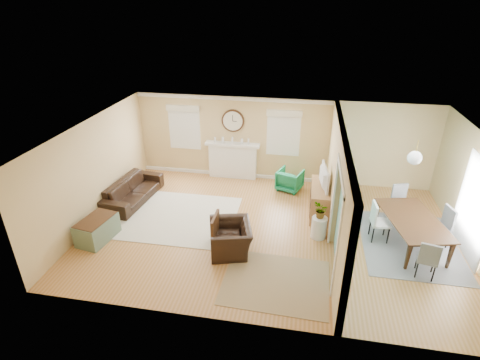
% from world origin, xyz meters
% --- Properties ---
extents(floor, '(9.00, 9.00, 0.00)m').
position_xyz_m(floor, '(0.00, 0.00, 0.00)').
color(floor, '#A76D31').
rests_on(floor, ground).
extents(wall_back, '(9.00, 0.02, 2.60)m').
position_xyz_m(wall_back, '(0.00, 3.00, 1.30)').
color(wall_back, tan).
rests_on(wall_back, ground).
extents(wall_front, '(9.00, 0.02, 2.60)m').
position_xyz_m(wall_front, '(0.00, -3.00, 1.30)').
color(wall_front, tan).
rests_on(wall_front, ground).
extents(wall_left, '(0.02, 6.00, 2.60)m').
position_xyz_m(wall_left, '(-4.50, 0.00, 1.30)').
color(wall_left, tan).
rests_on(wall_left, ground).
extents(wall_right, '(0.02, 6.00, 2.60)m').
position_xyz_m(wall_right, '(4.50, 0.00, 1.30)').
color(wall_right, tan).
rests_on(wall_right, ground).
extents(ceiling, '(9.00, 6.00, 0.02)m').
position_xyz_m(ceiling, '(0.00, 0.00, 2.60)').
color(ceiling, white).
rests_on(ceiling, wall_back).
extents(partition, '(0.17, 6.00, 2.60)m').
position_xyz_m(partition, '(1.51, 0.28, 1.36)').
color(partition, tan).
rests_on(partition, ground).
extents(fireplace, '(1.70, 0.30, 1.17)m').
position_xyz_m(fireplace, '(-1.50, 2.88, 0.60)').
color(fireplace, white).
rests_on(fireplace, ground).
extents(wall_clock, '(0.70, 0.07, 0.70)m').
position_xyz_m(wall_clock, '(-1.50, 2.97, 1.85)').
color(wall_clock, '#452919').
rests_on(wall_clock, wall_back).
extents(window_left, '(1.05, 0.13, 1.42)m').
position_xyz_m(window_left, '(-3.05, 2.95, 1.66)').
color(window_left, white).
rests_on(window_left, wall_back).
extents(window_right, '(1.05, 0.13, 1.42)m').
position_xyz_m(window_right, '(0.05, 2.95, 1.66)').
color(window_right, white).
rests_on(window_right, wall_back).
extents(french_doors, '(0.06, 1.70, 2.20)m').
position_xyz_m(french_doors, '(4.45, 0.00, 1.10)').
color(french_doors, white).
rests_on(french_doors, ground).
extents(pendant, '(0.30, 0.30, 0.55)m').
position_xyz_m(pendant, '(3.00, 0.00, 2.20)').
color(pendant, gold).
rests_on(pendant, ceiling).
extents(rug_cream, '(2.95, 2.56, 0.02)m').
position_xyz_m(rug_cream, '(-2.40, 0.22, 0.01)').
color(rug_cream, beige).
rests_on(rug_cream, floor).
extents(rug_jute, '(2.19, 1.82, 0.01)m').
position_xyz_m(rug_jute, '(0.33, -1.83, 0.01)').
color(rug_jute, '#A0825D').
rests_on(rug_jute, floor).
extents(rug_grey, '(2.16, 2.70, 0.01)m').
position_xyz_m(rug_grey, '(3.32, 0.04, 0.01)').
color(rug_grey, slate).
rests_on(rug_grey, floor).
extents(sofa, '(1.06, 2.23, 0.63)m').
position_xyz_m(sofa, '(-3.98, 0.86, 0.31)').
color(sofa, black).
rests_on(sofa, floor).
extents(eames_chair, '(1.16, 1.25, 0.68)m').
position_xyz_m(eames_chair, '(-0.79, -0.95, 0.34)').
color(eames_chair, black).
rests_on(eames_chair, floor).
extents(green_chair, '(0.87, 0.88, 0.63)m').
position_xyz_m(green_chair, '(0.35, 2.33, 0.32)').
color(green_chair, '#067B3E').
rests_on(green_chair, floor).
extents(trunk, '(0.76, 1.07, 0.57)m').
position_xyz_m(trunk, '(-4.01, -1.08, 0.28)').
color(trunk, slate).
rests_on(trunk, floor).
extents(credenza, '(0.48, 1.41, 0.80)m').
position_xyz_m(credenza, '(1.20, 1.09, 0.40)').
color(credenza, '#9C724C').
rests_on(credenza, floor).
extents(tv, '(0.25, 0.98, 0.56)m').
position_xyz_m(tv, '(1.18, 1.09, 1.08)').
color(tv, black).
rests_on(tv, credenza).
extents(garden_stool, '(0.37, 0.37, 0.54)m').
position_xyz_m(garden_stool, '(1.19, -0.05, 0.27)').
color(garden_stool, white).
rests_on(garden_stool, floor).
extents(potted_plant, '(0.37, 0.41, 0.40)m').
position_xyz_m(potted_plant, '(1.19, -0.05, 0.74)').
color(potted_plant, '#337F33').
rests_on(potted_plant, garden_stool).
extents(dining_table, '(1.50, 2.17, 0.70)m').
position_xyz_m(dining_table, '(3.32, 0.04, 0.35)').
color(dining_table, '#452919').
rests_on(dining_table, floor).
extents(dining_chair_n, '(0.50, 0.50, 0.92)m').
position_xyz_m(dining_chair_n, '(3.28, 1.21, 0.54)').
color(dining_chair_n, slate).
rests_on(dining_chair_n, floor).
extents(dining_chair_s, '(0.47, 0.47, 0.88)m').
position_xyz_m(dining_chair_s, '(3.35, -1.07, 0.52)').
color(dining_chair_s, slate).
rests_on(dining_chair_s, floor).
extents(dining_chair_w, '(0.46, 0.46, 0.97)m').
position_xyz_m(dining_chair_w, '(2.60, 0.11, 0.57)').
color(dining_chair_w, white).
rests_on(dining_chair_w, floor).
extents(dining_chair_e, '(0.52, 0.52, 0.97)m').
position_xyz_m(dining_chair_e, '(3.90, 0.14, 0.57)').
color(dining_chair_e, slate).
rests_on(dining_chair_e, floor).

